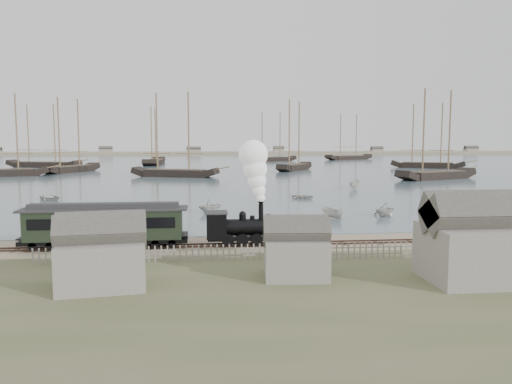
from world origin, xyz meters
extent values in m
plane|color=tan|center=(0.00, 0.00, 0.00)|extent=(600.00, 600.00, 0.00)
cube|color=#475B65|center=(0.00, 170.00, 0.03)|extent=(600.00, 336.00, 0.06)
cube|color=#3D2621|center=(0.00, -2.50, 0.10)|extent=(120.00, 0.08, 0.12)
cube|color=#3D2621|center=(0.00, -1.50, 0.10)|extent=(120.00, 0.08, 0.12)
cube|color=#3C3026|center=(0.00, -2.00, 0.03)|extent=(120.00, 1.80, 0.06)
cube|color=tan|center=(0.00, 250.00, 0.00)|extent=(500.00, 20.00, 1.80)
cube|color=black|center=(-0.51, -2.00, 0.66)|extent=(6.18, 1.82, 0.23)
cylinder|color=black|center=(-0.88, -2.00, 1.57)|extent=(3.82, 1.36, 1.36)
cube|color=black|center=(-2.88, -2.00, 1.75)|extent=(1.64, 2.00, 2.09)
cube|color=#2D2D30|center=(-2.88, -2.00, 2.84)|extent=(1.82, 2.18, 0.11)
cylinder|color=black|center=(0.85, -2.00, 2.80)|extent=(0.40, 0.40, 1.45)
sphere|color=black|center=(-0.69, -2.00, 2.63)|extent=(0.58, 0.58, 0.58)
cone|color=black|center=(2.40, -2.00, 0.57)|extent=(1.27, 1.82, 1.82)
cube|color=black|center=(1.49, -2.00, 2.48)|extent=(0.32, 0.32, 0.32)
cube|color=black|center=(-11.91, -2.00, 0.68)|extent=(13.31, 2.19, 0.33)
cube|color=black|center=(-11.91, -2.00, 2.01)|extent=(12.36, 2.38, 2.38)
cube|color=black|center=(-11.91, -3.21, 2.25)|extent=(11.41, 0.06, 0.86)
cube|color=black|center=(-11.91, -0.79, 2.25)|extent=(11.41, 0.06, 0.86)
cube|color=#2D2D30|center=(-11.91, -2.00, 3.25)|extent=(13.31, 2.57, 0.17)
cube|color=#2D2D30|center=(-11.91, -2.00, 3.54)|extent=(11.89, 1.14, 0.43)
imported|color=beige|center=(-7.45, -0.11, 0.39)|extent=(2.94, 3.94, 0.78)
imported|color=beige|center=(-3.19, 16.80, 0.92)|extent=(4.16, 4.28, 1.72)
imported|color=beige|center=(10.30, 10.97, 0.69)|extent=(3.40, 2.82, 1.26)
imported|color=beige|center=(10.79, 29.87, 0.41)|extent=(3.70, 4.09, 0.69)
imported|color=beige|center=(16.88, 12.13, 0.88)|extent=(3.88, 4.05, 1.65)
imported|color=beige|center=(22.60, 42.79, 0.86)|extent=(4.37, 3.41, 1.60)
imported|color=beige|center=(-26.62, 31.99, 0.49)|extent=(5.04, 5.12, 0.87)
camera|label=1|loc=(-3.81, -43.06, 8.87)|focal=35.00mm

